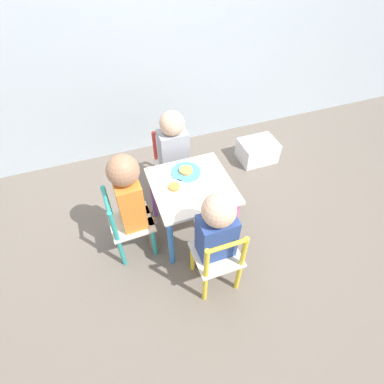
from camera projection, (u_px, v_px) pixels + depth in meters
ground_plane at (192, 228)px, 2.18m from camera, size 6.00×6.00×0.00m
kids_table at (192, 193)px, 1.91m from camera, size 0.49×0.49×0.45m
chair_red at (173, 165)px, 2.27m from camera, size 0.26×0.26×0.52m
chair_teal at (128, 224)px, 1.88m from camera, size 0.27×0.27×0.52m
chair_yellow at (218, 259)px, 1.71m from camera, size 0.26×0.26×0.52m
child_back at (174, 150)px, 2.10m from camera, size 0.20×0.22×0.74m
child_left at (132, 198)px, 1.73m from camera, size 0.23×0.20×0.79m
child_front at (215, 231)px, 1.61m from camera, size 0.20×0.22×0.73m
plate_back at (186, 172)px, 1.92m from camera, size 0.19×0.19×0.03m
plate_left at (174, 188)px, 1.82m from camera, size 0.15×0.15×0.03m
storage_bin at (257, 151)px, 2.65m from camera, size 0.32×0.24×0.18m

